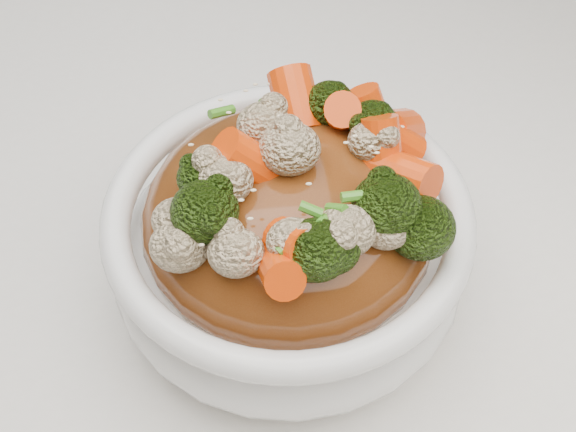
{
  "coord_description": "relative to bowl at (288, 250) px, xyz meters",
  "views": [
    {
      "loc": [
        -0.07,
        -0.22,
        1.15
      ],
      "look_at": [
        -0.05,
        0.05,
        0.82
      ],
      "focal_mm": 50.0,
      "sensor_mm": 36.0,
      "label": 1
    }
  ],
  "objects": [
    {
      "name": "sesame_seeds",
      "position": [
        0.0,
        -0.0,
        0.08
      ],
      "size": [
        0.15,
        0.15,
        0.01
      ],
      "primitive_type": null,
      "rotation": [
        0.0,
        0.0,
        -0.07
      ],
      "color": "beige",
      "rests_on": "sauce_base"
    },
    {
      "name": "bowl",
      "position": [
        0.0,
        0.0,
        0.0
      ],
      "size": [
        0.21,
        0.21,
        0.08
      ],
      "primitive_type": null,
      "rotation": [
        0.0,
        0.0,
        -0.07
      ],
      "color": "white",
      "rests_on": "tablecloth"
    },
    {
      "name": "scallions",
      "position": [
        0.0,
        0.0,
        0.08
      ],
      "size": [
        0.13,
        0.13,
        0.02
      ],
      "primitive_type": null,
      "rotation": [
        0.0,
        0.0,
        -0.07
      ],
      "color": "#3C811D",
      "rests_on": "sauce_base"
    },
    {
      "name": "broccoli",
      "position": [
        0.0,
        0.0,
        0.08
      ],
      "size": [
        0.17,
        0.17,
        0.04
      ],
      "primitive_type": null,
      "rotation": [
        0.0,
        0.0,
        -0.07
      ],
      "color": "black",
      "rests_on": "sauce_base"
    },
    {
      "name": "cauliflower",
      "position": [
        0.0,
        0.0,
        0.08
      ],
      "size": [
        0.17,
        0.17,
        0.03
      ],
      "primitive_type": null,
      "rotation": [
        0.0,
        0.0,
        -0.07
      ],
      "color": "#D0B88E",
      "rests_on": "sauce_base"
    },
    {
      "name": "sauce_base",
      "position": [
        0.0,
        0.0,
        0.03
      ],
      "size": [
        0.17,
        0.17,
        0.09
      ],
      "primitive_type": "ellipsoid",
      "rotation": [
        0.0,
        0.0,
        -0.07
      ],
      "color": "#612E10",
      "rests_on": "bowl"
    },
    {
      "name": "carrots",
      "position": [
        0.0,
        0.0,
        0.08
      ],
      "size": [
        0.17,
        0.17,
        0.05
      ],
      "primitive_type": null,
      "rotation": [
        0.0,
        0.0,
        -0.07
      ],
      "color": "#F04407",
      "rests_on": "sauce_base"
    },
    {
      "name": "tablecloth",
      "position": [
        0.05,
        -0.05,
        -0.06
      ],
      "size": [
        1.2,
        0.8,
        0.04
      ],
      "primitive_type": "cube",
      "color": "white",
      "rests_on": "dining_table"
    }
  ]
}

